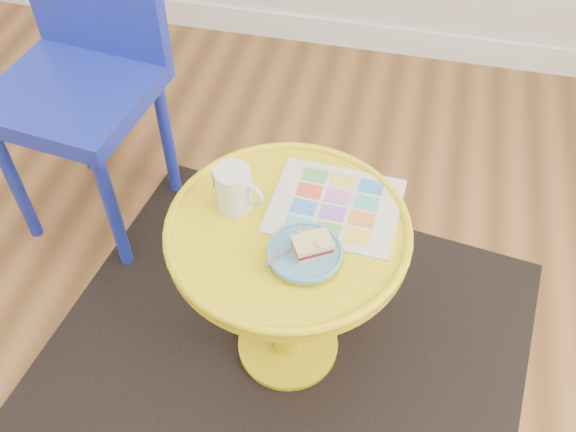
% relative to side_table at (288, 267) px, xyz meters
% --- Properties ---
extents(rug, '(1.44, 1.26, 0.01)m').
position_rel_side_table_xyz_m(rug, '(0.00, -0.00, -0.38)').
color(rug, black).
rests_on(rug, ground).
extents(side_table, '(0.56, 0.56, 0.53)m').
position_rel_side_table_xyz_m(side_table, '(0.00, 0.00, 0.00)').
color(side_table, yellow).
rests_on(side_table, ground).
extents(chair, '(0.48, 0.48, 0.96)m').
position_rel_side_table_xyz_m(chair, '(-0.70, 0.45, 0.17)').
color(chair, '#1A29AC').
rests_on(chair, ground).
extents(newspaper, '(0.31, 0.26, 0.01)m').
position_rel_side_table_xyz_m(newspaper, '(0.09, 0.09, 0.15)').
color(newspaper, silver).
rests_on(newspaper, side_table).
extents(mug, '(0.12, 0.08, 0.11)m').
position_rel_side_table_xyz_m(mug, '(-0.13, 0.04, 0.21)').
color(mug, silver).
rests_on(mug, side_table).
extents(plate, '(0.16, 0.16, 0.02)m').
position_rel_side_table_xyz_m(plate, '(0.05, -0.07, 0.17)').
color(plate, '#5390B1').
rests_on(plate, newspaper).
extents(cake_slice, '(0.10, 0.09, 0.04)m').
position_rel_side_table_xyz_m(cake_slice, '(0.07, -0.07, 0.19)').
color(cake_slice, '#D3BC8C').
rests_on(cake_slice, plate).
extents(fork, '(0.09, 0.13, 0.00)m').
position_rel_side_table_xyz_m(fork, '(0.02, -0.07, 0.17)').
color(fork, silver).
rests_on(fork, plate).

